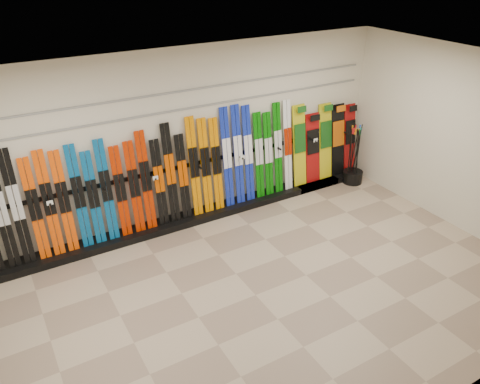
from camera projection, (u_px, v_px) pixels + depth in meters
floor at (256, 295)px, 6.59m from camera, size 8.00×8.00×0.00m
back_wall at (178, 139)px, 7.79m from camera, size 8.00×0.00×8.00m
right_wall at (464, 142)px, 7.66m from camera, size 0.00×5.00×5.00m
ceiling at (260, 84)px, 5.18m from camera, size 8.00×8.00×0.00m
ski_rack_base at (199, 216)px, 8.40m from camera, size 8.00×0.40×0.12m
skis at (159, 178)px, 7.73m from camera, size 5.38×0.26×1.82m
snowboards at (325, 143)px, 9.35m from camera, size 1.56×0.25×1.60m
pole_bin at (352, 177)px, 9.65m from camera, size 0.40×0.40×0.25m
ski_poles at (354, 155)px, 9.42m from camera, size 0.39×0.34×1.18m
slatwall_rail_0 at (176, 110)px, 7.54m from camera, size 7.60×0.02×0.03m
slatwall_rail_1 at (175, 92)px, 7.40m from camera, size 7.60×0.02×0.03m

